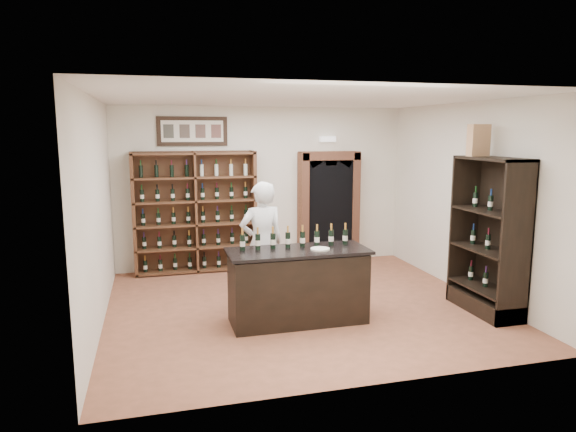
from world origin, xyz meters
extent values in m
plane|color=#9C583E|center=(0.00, 0.00, 0.00)|extent=(5.50, 5.50, 0.00)
plane|color=white|center=(0.00, 0.00, 3.00)|extent=(5.50, 5.50, 0.00)
cube|color=silver|center=(0.00, 2.50, 1.50)|extent=(5.50, 0.04, 3.00)
cube|color=silver|center=(-2.75, 0.00, 1.50)|extent=(0.04, 5.00, 3.00)
cube|color=silver|center=(2.75, 0.00, 1.50)|extent=(0.04, 5.00, 3.00)
cube|color=#4E341A|center=(-1.30, 2.47, 1.10)|extent=(2.20, 0.02, 2.20)
cube|color=#4E341A|center=(-2.37, 2.29, 1.10)|extent=(0.06, 0.38, 2.20)
cube|color=#4E341A|center=(-0.23, 2.29, 1.10)|extent=(0.06, 0.38, 2.20)
cube|color=#4E341A|center=(-1.30, 2.29, 1.10)|extent=(0.04, 0.38, 2.20)
cube|color=#4E341A|center=(-1.30, 2.29, 0.04)|extent=(2.18, 0.38, 0.04)
cube|color=#4E341A|center=(-1.30, 2.29, 0.46)|extent=(2.18, 0.38, 0.04)
cube|color=#4E341A|center=(-1.30, 2.29, 0.89)|extent=(2.18, 0.38, 0.03)
cube|color=#4E341A|center=(-1.30, 2.29, 1.31)|extent=(2.18, 0.38, 0.04)
cube|color=#4E341A|center=(-1.30, 2.29, 1.74)|extent=(2.18, 0.38, 0.04)
cube|color=#4E341A|center=(-1.30, 2.29, 2.16)|extent=(2.18, 0.38, 0.04)
cube|color=black|center=(-1.30, 2.47, 2.55)|extent=(1.25, 0.04, 0.52)
cube|color=black|center=(1.25, 2.34, 1.06)|extent=(0.97, 0.29, 2.05)
cube|color=#98563A|center=(0.74, 2.32, 1.07)|extent=(0.14, 0.35, 2.15)
cube|color=#98563A|center=(1.76, 2.32, 1.07)|extent=(0.14, 0.35, 2.15)
cube|color=#98563A|center=(1.25, 2.32, 2.09)|extent=(1.15, 0.35, 0.16)
cube|color=white|center=(1.25, 2.42, 2.40)|extent=(0.30, 0.10, 0.10)
cube|color=black|center=(-0.20, -0.60, 0.47)|extent=(1.80, 0.70, 0.94)
cube|color=black|center=(-0.20, -0.60, 0.98)|extent=(1.88, 0.78, 0.04)
cylinder|color=black|center=(-0.92, -0.46, 1.10)|extent=(0.07, 0.07, 0.21)
cylinder|color=silver|center=(-0.92, -0.46, 1.09)|extent=(0.07, 0.07, 0.07)
cylinder|color=#C48634|center=(-0.92, -0.46, 1.25)|extent=(0.03, 0.03, 0.09)
cylinder|color=black|center=(-0.71, -0.46, 1.10)|extent=(0.07, 0.07, 0.21)
cylinder|color=silver|center=(-0.71, -0.46, 1.09)|extent=(0.07, 0.07, 0.07)
cylinder|color=#C48634|center=(-0.71, -0.46, 1.25)|extent=(0.03, 0.03, 0.09)
cylinder|color=black|center=(-0.51, -0.46, 1.10)|extent=(0.07, 0.07, 0.21)
cylinder|color=silver|center=(-0.51, -0.46, 1.09)|extent=(0.07, 0.07, 0.07)
cylinder|color=#C48634|center=(-0.51, -0.46, 1.25)|extent=(0.03, 0.03, 0.09)
cylinder|color=black|center=(-0.30, -0.46, 1.10)|extent=(0.07, 0.07, 0.21)
cylinder|color=silver|center=(-0.30, -0.46, 1.09)|extent=(0.07, 0.07, 0.07)
cylinder|color=#C48634|center=(-0.30, -0.46, 1.25)|extent=(0.03, 0.03, 0.09)
cylinder|color=black|center=(-0.10, -0.46, 1.10)|extent=(0.07, 0.07, 0.21)
cylinder|color=silver|center=(-0.10, -0.46, 1.09)|extent=(0.07, 0.07, 0.07)
cylinder|color=#C48634|center=(-0.10, -0.46, 1.25)|extent=(0.03, 0.03, 0.09)
cylinder|color=black|center=(0.11, -0.46, 1.10)|extent=(0.07, 0.07, 0.21)
cylinder|color=silver|center=(0.11, -0.46, 1.09)|extent=(0.07, 0.07, 0.07)
cylinder|color=#C48634|center=(0.11, -0.46, 1.25)|extent=(0.03, 0.03, 0.09)
cylinder|color=black|center=(0.31, -0.46, 1.10)|extent=(0.07, 0.07, 0.21)
cylinder|color=silver|center=(0.31, -0.46, 1.09)|extent=(0.07, 0.07, 0.07)
cylinder|color=#C48634|center=(0.31, -0.46, 1.25)|extent=(0.03, 0.03, 0.09)
cylinder|color=black|center=(0.52, -0.46, 1.10)|extent=(0.07, 0.07, 0.21)
cylinder|color=silver|center=(0.52, -0.46, 1.09)|extent=(0.07, 0.07, 0.07)
cylinder|color=#C48634|center=(0.52, -0.46, 1.25)|extent=(0.03, 0.03, 0.09)
cube|color=black|center=(2.72, -0.90, 1.10)|extent=(0.02, 1.20, 2.20)
cube|color=black|center=(2.49, -1.48, 1.10)|extent=(0.48, 0.04, 2.20)
cube|color=black|center=(2.49, -0.32, 1.10)|extent=(0.48, 0.04, 2.20)
cube|color=black|center=(2.49, -0.90, 2.18)|extent=(0.48, 1.20, 0.04)
cube|color=black|center=(2.49, -0.90, 0.12)|extent=(0.48, 1.20, 0.24)
cube|color=black|center=(2.49, -0.90, 0.35)|extent=(0.48, 1.16, 0.03)
cube|color=black|center=(2.49, -0.90, 0.90)|extent=(0.48, 1.16, 0.03)
cube|color=black|center=(2.49, -0.90, 1.45)|extent=(0.48, 1.16, 0.03)
imported|color=silver|center=(-0.52, 0.24, 0.92)|extent=(0.72, 0.53, 1.84)
cylinder|color=silver|center=(0.08, -0.69, 1.01)|extent=(0.26, 0.26, 0.02)
cube|color=tan|center=(2.45, -0.60, 2.42)|extent=(0.33, 0.16, 0.45)
camera|label=1|loc=(-2.03, -6.98, 2.55)|focal=32.00mm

